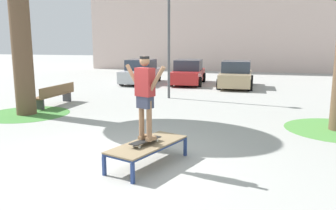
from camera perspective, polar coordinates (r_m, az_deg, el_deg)
ground_plane at (r=7.45m, az=-7.62°, el=-9.15°), size 120.00×120.00×0.00m
skate_box at (r=6.95m, az=-3.45°, el=-6.91°), size 1.30×2.04×0.46m
skateboard at (r=6.86m, az=-3.84°, el=-6.08°), size 0.47×0.82×0.09m
skater at (r=6.65m, az=-3.93°, el=2.17°), size 0.96×0.42×1.69m
grass_patch_near_left at (r=13.02m, az=-22.89°, el=-1.40°), size 2.98×2.98×0.01m
car_silver at (r=21.45m, az=-4.64°, el=5.57°), size 2.18×4.33×1.50m
car_red at (r=20.98m, az=3.47°, el=5.48°), size 2.18×4.33×1.50m
car_tan at (r=19.82m, az=11.52°, el=5.00°), size 2.01×4.25×1.50m
park_bench at (r=14.40m, az=-18.70°, el=1.73°), size 0.49×2.41×0.83m
light_post at (r=15.39m, az=0.15°, el=15.41°), size 0.36×0.36×5.83m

